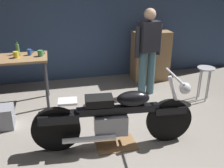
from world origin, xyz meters
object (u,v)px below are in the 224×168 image
object	(u,v)px
mug_blue_enamel	(30,52)
shop_stool	(205,75)
person_standing	(148,49)
wooden_dresser	(150,56)
mug_green_speckled	(40,53)
mug_yellow_tall	(16,55)
bottle	(18,49)
motorcycle	(116,116)

from	to	relation	value
mug_blue_enamel	shop_stool	bearing A→B (deg)	-12.24
person_standing	wooden_dresser	xyz separation A→B (m)	(0.37, 0.74, -0.38)
mug_green_speckled	mug_yellow_tall	size ratio (longest dim) A/B	1.00
shop_stool	wooden_dresser	xyz separation A→B (m)	(-0.60, 1.23, 0.05)
shop_stool	mug_blue_enamel	bearing A→B (deg)	167.76
mug_blue_enamel	bottle	world-z (taller)	bottle
mug_green_speckled	bottle	xyz separation A→B (m)	(-0.39, 0.22, 0.04)
wooden_dresser	mug_green_speckled	world-z (taller)	wooden_dresser
motorcycle	mug_green_speckled	xyz separation A→B (m)	(-0.95, 1.58, 0.50)
mug_blue_enamel	bottle	xyz separation A→B (m)	(-0.21, 0.11, 0.04)
bottle	mug_yellow_tall	bearing A→B (deg)	-92.20
motorcycle	bottle	distance (m)	2.31
person_standing	wooden_dresser	bearing A→B (deg)	-129.57
person_standing	mug_yellow_tall	distance (m)	2.36
shop_stool	bottle	bearing A→B (deg)	166.77
wooden_dresser	bottle	xyz separation A→B (m)	(-2.72, -0.45, 0.45)
motorcycle	shop_stool	world-z (taller)	motorcycle
mug_yellow_tall	bottle	size ratio (longest dim) A/B	0.52
mug_green_speckled	mug_yellow_tall	xyz separation A→B (m)	(-0.40, 0.00, 0.00)
motorcycle	wooden_dresser	world-z (taller)	wooden_dresser
motorcycle	shop_stool	distance (m)	2.22
mug_green_speckled	person_standing	bearing A→B (deg)	-2.28
wooden_dresser	mug_yellow_tall	bearing A→B (deg)	-166.36
mug_yellow_tall	shop_stool	bearing A→B (deg)	-9.63
person_standing	shop_stool	size ratio (longest dim) A/B	2.61
mug_blue_enamel	bottle	size ratio (longest dim) A/B	0.45
person_standing	mug_green_speckled	size ratio (longest dim) A/B	13.40
motorcycle	mug_yellow_tall	xyz separation A→B (m)	(-1.35, 1.58, 0.50)
motorcycle	shop_stool	xyz separation A→B (m)	(1.98, 1.01, 0.05)
shop_stool	mug_blue_enamel	distance (m)	3.22
person_standing	wooden_dresser	world-z (taller)	person_standing
wooden_dresser	mug_green_speckled	distance (m)	2.45
motorcycle	mug_blue_enamel	size ratio (longest dim) A/B	20.37
motorcycle	bottle	bearing A→B (deg)	131.84
mug_blue_enamel	mug_yellow_tall	bearing A→B (deg)	-152.72
mug_yellow_tall	bottle	distance (m)	0.22
person_standing	bottle	distance (m)	2.37
shop_stool	person_standing	bearing A→B (deg)	153.47
wooden_dresser	mug_yellow_tall	size ratio (longest dim) A/B	8.79
motorcycle	wooden_dresser	distance (m)	2.63
mug_green_speckled	mug_yellow_tall	bearing A→B (deg)	179.59
mug_blue_enamel	wooden_dresser	bearing A→B (deg)	12.37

